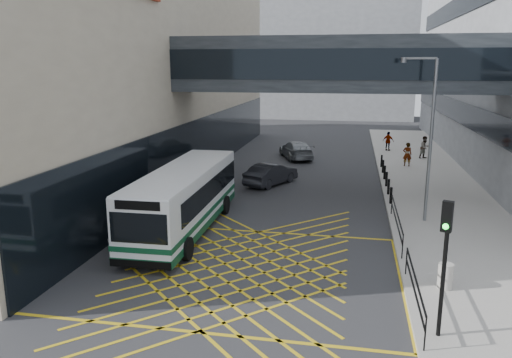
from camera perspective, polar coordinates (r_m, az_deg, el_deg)
The scene contains 18 objects.
ground at distance 18.91m, azimuth -2.35°, elevation -10.40°, with size 120.00×120.00×0.00m, color #333335.
building_whsmith at distance 39.58m, azimuth -23.44°, elevation 12.65°, with size 24.17×42.00×16.00m.
building_far at distance 77.13m, azimuth 6.69°, elevation 14.00°, with size 28.00×16.00×18.00m, color gray.
skybridge at distance 28.90m, azimuth 9.13°, elevation 12.81°, with size 20.00×4.10×3.00m.
pavement at distance 33.10m, azimuth 19.29°, elevation -0.72°, with size 6.00×54.00×0.16m, color #ADA89F.
box_junction at distance 18.91m, azimuth -2.35°, elevation -10.39°, with size 12.00×9.00×0.01m.
bus at distance 23.02m, azimuth -8.11°, elevation -2.11°, with size 2.74×10.44×2.91m.
car_white at distance 22.36m, azimuth -12.14°, elevation -5.19°, with size 1.65×4.03×1.28m, color silver.
car_dark at distance 31.74m, azimuth 1.73°, elevation 0.58°, with size 1.73×4.43×1.39m, color black.
car_silver at distance 40.80m, azimuth 4.62°, elevation 3.42°, with size 2.05×4.87×1.51m, color gray.
traffic_light at distance 14.23m, azimuth 20.78°, elevation -7.60°, with size 0.32×0.47×3.91m.
street_lamp at distance 24.58m, azimuth 19.04°, elevation 5.31°, with size 1.66×0.90×7.66m.
litter_bin at distance 18.12m, azimuth 20.83°, elevation -10.32°, with size 0.50×0.50×0.87m, color #ADA89E.
kerb_railings at distance 19.91m, azimuth 16.51°, elevation -7.01°, with size 0.05×12.54×1.00m.
bollards at distance 32.69m, azimuth 14.59°, elevation 0.38°, with size 0.14×10.14×0.90m.
pedestrian_a at distance 38.37m, azimuth 16.90°, elevation 2.71°, with size 0.70×0.50×1.75m, color gray.
pedestrian_b at distance 42.01m, azimuth 18.73°, elevation 3.44°, with size 0.86×0.50×1.77m, color gray.
pedestrian_c at distance 44.89m, azimuth 14.88°, elevation 4.19°, with size 0.98×0.47×1.65m, color gray.
Camera 1 is at (4.06, -16.88, 7.50)m, focal length 35.00 mm.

